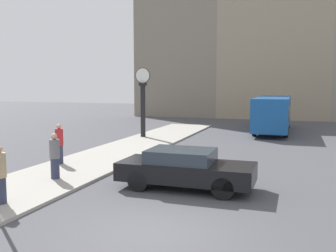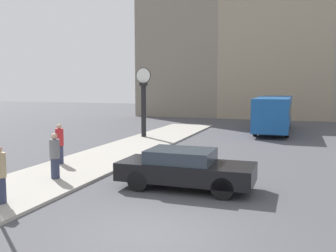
{
  "view_description": "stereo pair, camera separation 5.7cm",
  "coord_description": "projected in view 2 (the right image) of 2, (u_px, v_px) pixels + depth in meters",
  "views": [
    {
      "loc": [
        3.18,
        -8.1,
        3.55
      ],
      "look_at": [
        -1.44,
        5.36,
        2.01
      ],
      "focal_mm": 40.0,
      "sensor_mm": 36.0,
      "label": 1
    },
    {
      "loc": [
        3.23,
        -8.08,
        3.55
      ],
      "look_at": [
        -1.44,
        5.36,
        2.01
      ],
      "focal_mm": 40.0,
      "sensor_mm": 36.0,
      "label": 2
    }
  ],
  "objects": [
    {
      "name": "ground_plane",
      "position": [
        151.0,
        233.0,
        9.03
      ],
      "size": [
        120.0,
        120.0,
        0.0
      ],
      "primitive_type": "plane",
      "color": "#47474C"
    },
    {
      "name": "street_clock",
      "position": [
        144.0,
        103.0,
        25.17
      ],
      "size": [
        1.05,
        0.43,
        4.64
      ],
      "color": "black",
      "rests_on": "sidewalk_corner"
    },
    {
      "name": "sedan_car",
      "position": [
        185.0,
        168.0,
        12.87
      ],
      "size": [
        4.63,
        1.89,
        1.37
      ],
      "color": "black",
      "rests_on": "ground_plane"
    },
    {
      "name": "sidewalk_corner",
      "position": [
        131.0,
        148.0,
        21.19
      ],
      "size": [
        3.67,
        26.01,
        0.1
      ],
      "primitive_type": "cube",
      "color": "#A39E93",
      "rests_on": "ground_plane"
    },
    {
      "name": "pedestrian_tan_coat",
      "position": [
        0.0,
        175.0,
        10.92
      ],
      "size": [
        0.37,
        0.37,
        1.71
      ],
      "color": "#2D334C",
      "rests_on": "sidewalk_corner"
    },
    {
      "name": "pedestrian_red_top",
      "position": [
        60.0,
        144.0,
        16.54
      ],
      "size": [
        0.35,
        0.35,
        1.76
      ],
      "color": "#2D334C",
      "rests_on": "sidewalk_corner"
    },
    {
      "name": "building_row",
      "position": [
        270.0,
        35.0,
        40.22
      ],
      "size": [
        29.3,
        5.0,
        18.39
      ],
      "color": "gray",
      "rests_on": "ground_plane"
    },
    {
      "name": "pedestrian_grey_jacket",
      "position": [
        55.0,
        156.0,
        13.88
      ],
      "size": [
        0.37,
        0.37,
        1.7
      ],
      "color": "#2D334C",
      "rests_on": "sidewalk_corner"
    },
    {
      "name": "bus_distant",
      "position": [
        274.0,
        112.0,
        28.63
      ],
      "size": [
        2.43,
        9.42,
        2.68
      ],
      "color": "#195199",
      "rests_on": "ground_plane"
    }
  ]
}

